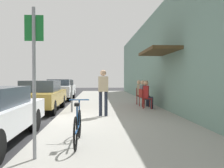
# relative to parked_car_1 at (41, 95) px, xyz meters

# --- Properties ---
(ground_plane) EXTENTS (60.00, 60.00, 0.00)m
(ground_plane) POSITION_rel_parked_car_1_xyz_m (1.10, -2.81, -0.73)
(ground_plane) COLOR #2D2D30
(sidewalk_slab) EXTENTS (4.50, 32.00, 0.12)m
(sidewalk_slab) POSITION_rel_parked_car_1_xyz_m (3.35, -0.81, -0.67)
(sidewalk_slab) COLOR #9E9B93
(sidewalk_slab) RESTS_ON ground_plane
(building_facade) EXTENTS (1.40, 32.00, 5.02)m
(building_facade) POSITION_rel_parked_car_1_xyz_m (5.74, -0.81, 1.78)
(building_facade) COLOR gray
(building_facade) RESTS_ON ground_plane
(parked_car_1) EXTENTS (1.80, 4.40, 1.41)m
(parked_car_1) POSITION_rel_parked_car_1_xyz_m (0.00, 0.00, 0.00)
(parked_car_1) COLOR #A58433
(parked_car_1) RESTS_ON ground_plane
(parked_car_2) EXTENTS (1.80, 4.40, 1.44)m
(parked_car_2) POSITION_rel_parked_car_1_xyz_m (-0.00, 5.86, 0.02)
(parked_car_2) COLOR silver
(parked_car_2) RESTS_ON ground_plane
(parking_meter) EXTENTS (0.12, 0.10, 1.32)m
(parking_meter) POSITION_rel_parked_car_1_xyz_m (1.55, -1.31, 0.16)
(parking_meter) COLOR slate
(parking_meter) RESTS_ON sidewalk_slab
(street_sign) EXTENTS (0.32, 0.06, 2.60)m
(street_sign) POSITION_rel_parked_car_1_xyz_m (1.50, -7.05, 0.91)
(street_sign) COLOR gray
(street_sign) RESTS_ON sidewalk_slab
(bicycle_0) EXTENTS (0.46, 1.71, 0.90)m
(bicycle_0) POSITION_rel_parked_car_1_xyz_m (2.16, -6.10, -0.25)
(bicycle_0) COLOR black
(bicycle_0) RESTS_ON sidewalk_slab
(cafe_chair_0) EXTENTS (0.56, 0.56, 0.87)m
(cafe_chair_0) POSITION_rel_parked_car_1_xyz_m (4.84, -0.34, -0.10)
(cafe_chair_0) COLOR maroon
(cafe_chair_0) RESTS_ON sidewalk_slab
(seated_patron_0) EXTENTS (0.51, 0.47, 1.29)m
(seated_patron_0) POSITION_rel_parked_car_1_xyz_m (4.90, -0.36, 0.09)
(seated_patron_0) COLOR #232838
(seated_patron_0) RESTS_ON sidewalk_slab
(cafe_chair_1) EXTENTS (0.52, 0.52, 0.87)m
(cafe_chair_1) POSITION_rel_parked_car_1_xyz_m (4.84, 0.40, -0.10)
(cafe_chair_1) COLOR maroon
(cafe_chair_1) RESTS_ON sidewalk_slab
(seated_patron_1) EXTENTS (0.48, 0.43, 1.29)m
(seated_patron_1) POSITION_rel_parked_car_1_xyz_m (4.90, 0.41, 0.09)
(seated_patron_1) COLOR #232838
(seated_patron_1) RESTS_ON sidewalk_slab
(cafe_chair_2) EXTENTS (0.52, 0.52, 0.87)m
(cafe_chair_2) POSITION_rel_parked_car_1_xyz_m (4.84, 1.51, -0.10)
(cafe_chair_2) COLOR maroon
(cafe_chair_2) RESTS_ON sidewalk_slab
(seated_patron_2) EXTENTS (0.48, 0.42, 1.29)m
(seated_patron_2) POSITION_rel_parked_car_1_xyz_m (4.90, 1.50, 0.09)
(seated_patron_2) COLOR #232838
(seated_patron_2) RESTS_ON sidewalk_slab
(pedestrian_standing) EXTENTS (0.36, 0.22, 1.70)m
(pedestrian_standing) POSITION_rel_parked_car_1_xyz_m (2.81, -2.42, 0.39)
(pedestrian_standing) COLOR #232838
(pedestrian_standing) RESTS_ON sidewalk_slab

